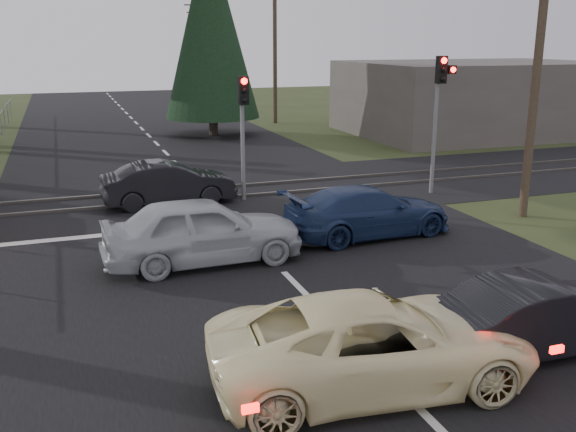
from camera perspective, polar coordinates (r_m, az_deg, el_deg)
name	(u,v)px	position (r m, az deg, el deg)	size (l,w,h in m)	color
ground	(353,343)	(11.73, 5.84, -11.15)	(120.00, 120.00, 0.00)	#2B3518
road	(221,208)	(20.65, -6.02, 0.70)	(14.00, 100.00, 0.01)	black
rail_corridor	(207,194)	(22.54, -7.22, 1.92)	(120.00, 8.00, 0.01)	black
stop_line	(235,223)	(18.96, -4.73, -0.59)	(13.00, 0.35, 0.00)	silver
rail_near	(212,198)	(21.77, -6.77, 1.57)	(120.00, 0.12, 0.10)	#59544C
rail_far	(202,188)	(23.29, -7.65, 2.46)	(120.00, 0.12, 0.10)	#59544C
traffic_signal_right	(440,98)	(22.55, 13.35, 10.17)	(0.68, 0.48, 4.70)	slate
traffic_signal_center	(243,117)	(21.02, -4.00, 8.79)	(0.32, 0.48, 4.10)	slate
utility_pole_near	(538,57)	(20.24, 21.36, 12.99)	(1.80, 0.26, 9.00)	#4C3D2D
utility_pole_mid	(275,47)	(41.56, -1.17, 14.76)	(1.80, 0.26, 9.00)	#4C3D2D
utility_pole_far	(195,44)	(65.76, -8.28, 14.87)	(1.80, 0.26, 9.00)	#4C3D2D
conifer_tree	(210,24)	(36.36, -6.92, 16.55)	(5.20, 5.20, 11.00)	#473D33
building_right	(476,98)	(38.85, 16.41, 10.07)	(14.00, 10.00, 4.00)	#59514C
cream_coupe	(373,342)	(10.18, 7.59, -11.08)	(2.36, 5.11, 1.42)	#FFF2B6
dark_hatchback	(545,315)	(12.00, 21.85, -8.17)	(1.38, 3.96, 1.31)	black
silver_car	(203,231)	(15.48, -7.60, -1.29)	(1.92, 4.77, 1.62)	#AEB2B6
blue_sedan	(368,211)	(17.64, 7.09, 0.40)	(1.93, 4.75, 1.38)	#1A2A4E
dark_car_far	(169,184)	(21.22, -10.56, 2.86)	(1.48, 4.25, 1.40)	black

